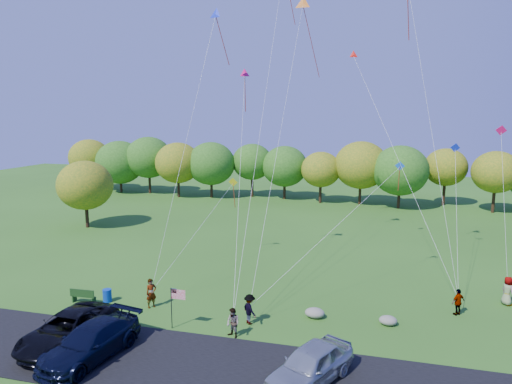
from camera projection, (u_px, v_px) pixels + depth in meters
ground at (241, 331)px, 24.68m from camera, size 140.00×140.00×0.00m
asphalt_lane at (216, 370)px, 20.86m from camera, size 44.00×6.00×0.06m
treeline at (304, 168)px, 58.95m from camera, size 76.55×28.19×8.63m
minivan_dark at (68, 329)px, 23.03m from camera, size 2.85×5.85×1.60m
minivan_navy at (91, 342)px, 21.70m from camera, size 3.18×5.85×1.61m
minivan_silver at (310, 365)px, 19.70m from camera, size 3.89×5.17×1.64m
flyer_a at (151, 293)px, 27.54m from camera, size 0.75×0.78×1.80m
flyer_b at (233, 323)px, 23.83m from camera, size 0.97×0.91×1.59m
flyer_c at (250, 309)px, 25.39m from camera, size 1.24×1.22×1.71m
flyer_d at (458, 302)px, 26.51m from camera, size 0.97×0.88×1.59m
flyer_e at (508, 291)px, 27.93m from camera, size 0.91×1.04×1.79m
park_bench at (83, 296)px, 28.23m from camera, size 1.65×0.43×0.91m
trash_barrel at (107, 296)px, 28.46m from camera, size 0.54×0.54×0.81m
flag_assembly at (175, 299)px, 24.64m from camera, size 0.86×0.56×2.32m
boulder_near at (315, 313)px, 26.25m from camera, size 1.13×0.89×0.57m
boulder_far at (388, 320)px, 25.35m from camera, size 0.99×0.82×0.51m
kites_aloft at (309, 22)px, 34.06m from camera, size 19.38×11.39×18.85m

